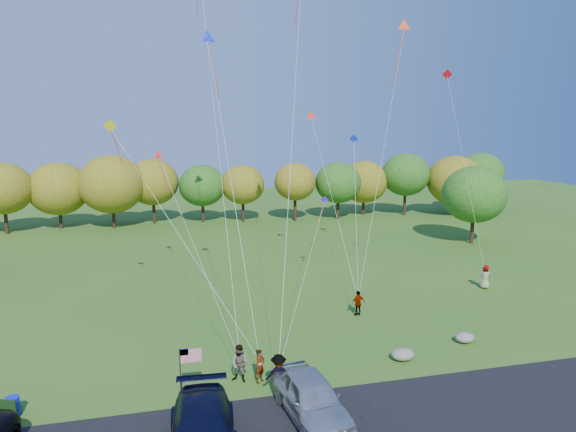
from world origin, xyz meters
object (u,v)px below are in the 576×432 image
at_px(minivan_silver, 311,397).
at_px(flyer_e, 485,277).
at_px(flyer_d, 358,303).
at_px(flyer_b, 240,364).
at_px(flyer_c, 279,374).
at_px(trash_barrel, 13,407).
at_px(flyer_a, 260,366).

distance_m(minivan_silver, flyer_e, 20.53).
bearing_deg(flyer_d, flyer_b, 27.59).
height_order(flyer_c, flyer_d, flyer_c).
distance_m(minivan_silver, flyer_b, 4.22).
bearing_deg(minivan_silver, flyer_e, 31.70).
height_order(minivan_silver, flyer_c, flyer_c).
height_order(flyer_b, flyer_d, flyer_b).
xyz_separation_m(flyer_c, trash_barrel, (-10.49, 0.80, -0.49)).
distance_m(flyer_a, flyer_b, 0.88).
relative_size(minivan_silver, flyer_d, 3.23).
bearing_deg(flyer_a, flyer_e, -13.19).
xyz_separation_m(flyer_b, flyer_c, (1.42, -1.43, 0.03)).
height_order(minivan_silver, flyer_a, minivan_silver).
relative_size(minivan_silver, flyer_b, 2.87).
distance_m(flyer_b, flyer_d, 10.22).
distance_m(flyer_c, flyer_e, 20.00).
distance_m(minivan_silver, flyer_d, 11.45).
relative_size(minivan_silver, flyer_c, 2.77).
distance_m(minivan_silver, trash_barrel, 11.71).
height_order(flyer_d, trash_barrel, flyer_d).
distance_m(flyer_a, flyer_c, 1.32).
distance_m(flyer_a, flyer_e, 19.92).
relative_size(flyer_e, trash_barrel, 2.09).
relative_size(flyer_b, flyer_d, 1.12).
bearing_deg(flyer_a, minivan_silver, -107.83).
bearing_deg(trash_barrel, flyer_d, 22.06).
height_order(flyer_a, flyer_b, flyer_b).
relative_size(flyer_c, flyer_d, 1.16).
height_order(minivan_silver, flyer_b, minivan_silver).
relative_size(flyer_a, flyer_c, 0.86).
relative_size(minivan_silver, flyer_a, 3.23).
height_order(flyer_a, flyer_e, flyer_e).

